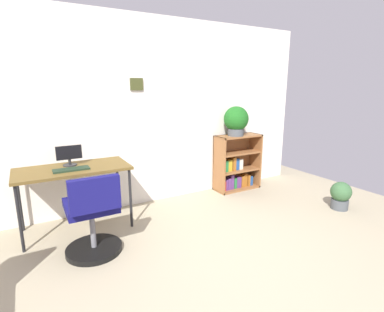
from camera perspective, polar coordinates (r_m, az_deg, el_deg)
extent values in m
plane|color=tan|center=(2.48, 9.18, -25.22)|extent=(6.24, 6.24, 0.00)
cube|color=silver|center=(3.86, -10.65, 8.08)|extent=(5.20, 0.10, 2.40)
cube|color=#383C1C|center=(3.78, -10.70, 13.54)|extent=(0.16, 0.02, 0.15)
cube|color=brown|center=(3.36, -22.11, -2.35)|extent=(1.15, 0.57, 0.03)
cylinder|color=black|center=(3.22, -30.47, -10.55)|extent=(0.03, 0.03, 0.67)
cylinder|color=black|center=(3.35, -11.84, -8.04)|extent=(0.03, 0.03, 0.67)
cylinder|color=black|center=(3.68, -30.46, -7.65)|extent=(0.03, 0.03, 0.67)
cylinder|color=black|center=(3.79, -14.17, -5.57)|extent=(0.03, 0.03, 0.67)
cylinder|color=#262628|center=(3.46, -22.59, -1.61)|extent=(0.14, 0.14, 0.01)
cylinder|color=#262628|center=(3.45, -22.64, -1.03)|extent=(0.03, 0.03, 0.06)
cube|color=black|center=(3.42, -22.78, 0.64)|extent=(0.26, 0.02, 0.15)
cube|color=#1E301F|center=(3.26, -22.38, -2.41)|extent=(0.35, 0.14, 0.02)
cylinder|color=black|center=(3.09, -18.42, -16.73)|extent=(0.52, 0.52, 0.05)
cylinder|color=slate|center=(2.99, -18.73, -13.13)|extent=(0.05, 0.05, 0.38)
cube|color=#131256|center=(2.90, -19.07, -9.03)|extent=(0.44, 0.44, 0.08)
cube|color=#131256|center=(2.60, -18.33, -7.12)|extent=(0.42, 0.07, 0.30)
cube|color=brown|center=(4.31, 5.28, -1.80)|extent=(0.02, 0.30, 0.83)
cube|color=brown|center=(4.72, 12.06, -0.70)|extent=(0.02, 0.30, 0.83)
cube|color=brown|center=(4.42, 9.01, 3.86)|extent=(0.70, 0.30, 0.02)
cube|color=brown|center=(4.63, 8.65, -6.09)|extent=(0.70, 0.30, 0.02)
cube|color=brown|center=(4.61, 7.77, -0.85)|extent=(0.70, 0.02, 0.83)
cube|color=brown|center=(4.54, 8.77, -2.65)|extent=(0.66, 0.28, 0.02)
cube|color=brown|center=(4.47, 8.90, 0.64)|extent=(0.66, 0.28, 0.02)
cube|color=#B22D28|center=(4.43, 5.85, -5.75)|extent=(0.07, 0.12, 0.14)
cube|color=#593372|center=(4.46, 6.46, -5.48)|extent=(0.03, 0.11, 0.17)
cube|color=#593372|center=(4.48, 6.92, -5.31)|extent=(0.05, 0.11, 0.18)
cube|color=#593372|center=(4.51, 7.54, -4.95)|extent=(0.05, 0.10, 0.22)
cube|color=#237238|center=(4.55, 8.12, -5.16)|extent=(0.04, 0.10, 0.16)
cube|color=#593372|center=(4.58, 8.61, -4.96)|extent=(0.05, 0.10, 0.18)
cube|color=#593372|center=(4.60, 9.01, -4.93)|extent=(0.03, 0.11, 0.17)
cube|color=#99591E|center=(4.63, 9.52, -4.78)|extent=(0.05, 0.12, 0.18)
cube|color=#99591E|center=(4.67, 10.08, -4.57)|extent=(0.05, 0.09, 0.19)
cube|color=#99591E|center=(4.70, 10.60, -4.56)|extent=(0.04, 0.13, 0.17)
cube|color=#1E478C|center=(4.74, 11.11, -4.62)|extent=(0.05, 0.10, 0.14)
cube|color=#B22D28|center=(4.33, 5.83, -2.07)|extent=(0.04, 0.12, 0.16)
cube|color=#237238|center=(4.36, 6.43, -1.92)|extent=(0.05, 0.10, 0.17)
cube|color=#B79323|center=(4.40, 7.12, -1.81)|extent=(0.07, 0.10, 0.17)
cube|color=#99591E|center=(4.44, 7.88, -1.47)|extent=(0.06, 0.11, 0.20)
cube|color=#1E478C|center=(4.48, 8.51, -1.53)|extent=(0.06, 0.10, 0.17)
cube|color=beige|center=(4.53, 9.20, -1.50)|extent=(0.06, 0.10, 0.16)
cylinder|color=#474C51|center=(4.36, 8.48, 4.59)|extent=(0.23, 0.23, 0.11)
sphere|color=#1B5A1B|center=(4.33, 8.57, 7.16)|extent=(0.36, 0.36, 0.36)
cylinder|color=#474C51|center=(4.28, 26.71, -8.31)|extent=(0.21, 0.21, 0.13)
sphere|color=#365D36|center=(4.22, 26.94, -6.21)|extent=(0.26, 0.26, 0.26)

